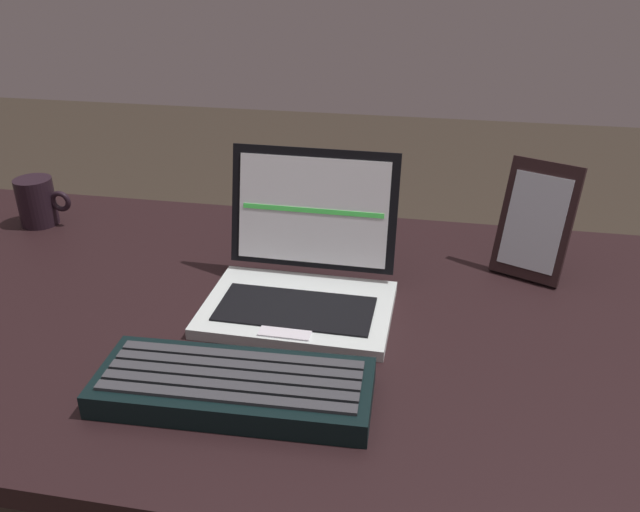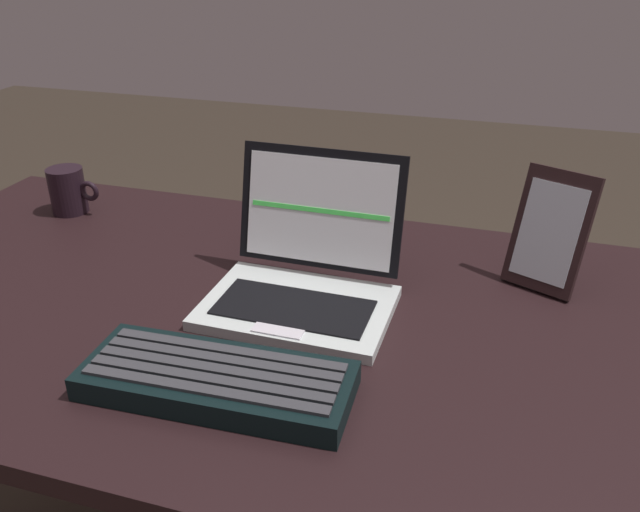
{
  "view_description": "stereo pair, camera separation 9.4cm",
  "coord_description": "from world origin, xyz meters",
  "px_view_note": "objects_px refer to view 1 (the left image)",
  "views": [
    {
      "loc": [
        0.2,
        -0.81,
        1.26
      ],
      "look_at": [
        0.05,
        0.02,
        0.84
      ],
      "focal_mm": 36.56,
      "sensor_mm": 36.0,
      "label": 1
    },
    {
      "loc": [
        0.29,
        -0.78,
        1.26
      ],
      "look_at": [
        0.05,
        0.02,
        0.84
      ],
      "focal_mm": 36.56,
      "sensor_mm": 36.0,
      "label": 2
    }
  ],
  "objects_px": {
    "laptop_front": "(303,278)",
    "coffee_mug": "(37,202)",
    "photo_frame": "(536,222)",
    "external_keyboard": "(234,387)"
  },
  "relations": [
    {
      "from": "laptop_front",
      "to": "external_keyboard",
      "type": "xyz_separation_m",
      "value": [
        -0.04,
        -0.24,
        -0.03
      ]
    },
    {
      "from": "laptop_front",
      "to": "coffee_mug",
      "type": "relative_size",
      "value": 2.62
    },
    {
      "from": "laptop_front",
      "to": "coffee_mug",
      "type": "height_order",
      "value": "laptop_front"
    },
    {
      "from": "laptop_front",
      "to": "external_keyboard",
      "type": "relative_size",
      "value": 0.82
    },
    {
      "from": "photo_frame",
      "to": "external_keyboard",
      "type": "bearing_deg",
      "value": -134.04
    },
    {
      "from": "laptop_front",
      "to": "external_keyboard",
      "type": "bearing_deg",
      "value": -98.58
    },
    {
      "from": "external_keyboard",
      "to": "photo_frame",
      "type": "height_order",
      "value": "photo_frame"
    },
    {
      "from": "laptop_front",
      "to": "external_keyboard",
      "type": "height_order",
      "value": "laptop_front"
    },
    {
      "from": "external_keyboard",
      "to": "coffee_mug",
      "type": "xyz_separation_m",
      "value": [
        -0.52,
        0.44,
        0.03
      ]
    },
    {
      "from": "laptop_front",
      "to": "photo_frame",
      "type": "bearing_deg",
      "value": 24.74
    }
  ]
}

